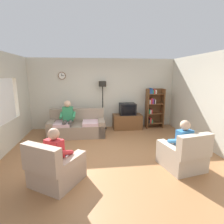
% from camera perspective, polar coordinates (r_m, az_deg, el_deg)
% --- Properties ---
extents(ground_plane, '(12.00, 12.00, 0.00)m').
position_cam_1_polar(ground_plane, '(4.86, -0.19, -13.56)').
color(ground_plane, '#9E6B42').
extents(back_wall_assembly, '(6.20, 0.17, 2.70)m').
position_cam_1_polar(back_wall_assembly, '(7.08, -2.77, 5.91)').
color(back_wall_assembly, beige).
rests_on(back_wall_assembly, ground_plane).
extents(right_wall, '(0.12, 5.80, 2.70)m').
position_cam_1_polar(right_wall, '(5.56, 30.53, 2.60)').
color(right_wall, beige).
rests_on(right_wall, ground_plane).
extents(couch, '(1.91, 0.89, 0.90)m').
position_cam_1_polar(couch, '(6.32, -11.14, -4.66)').
color(couch, gray).
rests_on(couch, ground_plane).
extents(tv_stand, '(1.10, 0.56, 0.57)m').
position_cam_1_polar(tv_stand, '(7.00, 4.89, -3.07)').
color(tv_stand, brown).
rests_on(tv_stand, ground_plane).
extents(tv, '(0.60, 0.49, 0.44)m').
position_cam_1_polar(tv, '(6.86, 5.00, 0.96)').
color(tv, black).
rests_on(tv, tv_stand).
extents(bookshelf, '(0.68, 0.36, 1.58)m').
position_cam_1_polar(bookshelf, '(7.24, 13.16, 1.62)').
color(bookshelf, brown).
rests_on(bookshelf, ground_plane).
extents(floor_lamp, '(0.28, 0.28, 1.85)m').
position_cam_1_polar(floor_lamp, '(6.76, -3.05, 6.47)').
color(floor_lamp, black).
rests_on(floor_lamp, ground_plane).
extents(armchair_near_window, '(1.15, 1.17, 0.90)m').
position_cam_1_polar(armchair_near_window, '(3.79, -17.56, -17.09)').
color(armchair_near_window, tan).
rests_on(armchair_near_window, ground_plane).
extents(armchair_near_bookshelf, '(0.96, 1.02, 0.90)m').
position_cam_1_polar(armchair_near_bookshelf, '(4.44, 21.71, -12.96)').
color(armchair_near_bookshelf, '#BCAD99').
rests_on(armchair_near_bookshelf, ground_plane).
extents(person_on_couch, '(0.51, 0.54, 1.24)m').
position_cam_1_polar(person_on_couch, '(6.14, -14.04, -1.54)').
color(person_on_couch, '#338C59').
rests_on(person_on_couch, ground_plane).
extents(person_in_left_armchair, '(0.61, 0.64, 1.12)m').
position_cam_1_polar(person_in_left_armchair, '(3.71, -16.92, -12.28)').
color(person_in_left_armchair, red).
rests_on(person_in_left_armchair, ground_plane).
extents(person_in_right_armchair, '(0.57, 0.59, 1.12)m').
position_cam_1_polar(person_in_right_armchair, '(4.38, 21.28, -8.78)').
color(person_in_right_armchair, '#3372B2').
rests_on(person_in_right_armchair, ground_plane).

